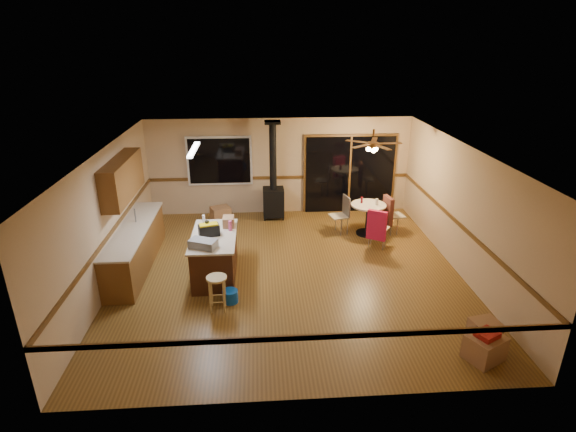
{
  "coord_description": "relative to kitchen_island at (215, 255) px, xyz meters",
  "views": [
    {
      "loc": [
        -0.58,
        -8.18,
        4.57
      ],
      "look_at": [
        0.0,
        0.3,
        1.15
      ],
      "focal_mm": 28.0,
      "sensor_mm": 36.0,
      "label": 1
    }
  ],
  "objects": [
    {
      "name": "wall_front",
      "position": [
        1.5,
        -3.5,
        0.85
      ],
      "size": [
        7.0,
        0.0,
        7.0
      ],
      "primitive_type": "plane",
      "rotation": [
        -1.57,
        0.0,
        0.0
      ],
      "color": "tan",
      "rests_on": "ground"
    },
    {
      "name": "toolbox_black",
      "position": [
        -0.08,
        -0.0,
        0.56
      ],
      "size": [
        0.44,
        0.31,
        0.22
      ],
      "primitive_type": "cube",
      "rotation": [
        0.0,
        0.0,
        0.26
      ],
      "color": "black",
      "rests_on": "kitchen_island"
    },
    {
      "name": "box_under_window",
      "position": [
        -0.11,
        2.95,
        -0.26
      ],
      "size": [
        0.59,
        0.54,
        0.38
      ],
      "primitive_type": "cube",
      "rotation": [
        0.0,
        0.0,
        0.41
      ],
      "color": "#8A603D",
      "rests_on": "floor"
    },
    {
      "name": "wood_stove",
      "position": [
        1.3,
        3.05,
        0.28
      ],
      "size": [
        0.55,
        0.5,
        2.52
      ],
      "color": "black",
      "rests_on": "ground"
    },
    {
      "name": "window",
      "position": [
        -0.1,
        3.45,
        1.05
      ],
      "size": [
        1.72,
        0.1,
        1.32
      ],
      "primitive_type": "cube",
      "color": "black",
      "rests_on": "ground"
    },
    {
      "name": "countertop",
      "position": [
        -1.7,
        0.5,
        0.43
      ],
      "size": [
        0.64,
        3.04,
        0.04
      ],
      "primitive_type": "cube",
      "color": "#C0AE95",
      "rests_on": "lower_cabinets"
    },
    {
      "name": "glass_red",
      "position": [
        3.42,
        1.94,
        0.4
      ],
      "size": [
        0.07,
        0.07,
        0.15
      ],
      "primitive_type": "cylinder",
      "rotation": [
        0.0,
        0.0,
        0.28
      ],
      "color": "#590C14",
      "rests_on": "dining_table"
    },
    {
      "name": "dining_table",
      "position": [
        3.57,
        1.84,
        0.08
      ],
      "size": [
        0.85,
        0.85,
        0.78
      ],
      "color": "black",
      "rests_on": "ground"
    },
    {
      "name": "wall_left",
      "position": [
        -2.0,
        0.0,
        0.85
      ],
      "size": [
        0.0,
        7.0,
        7.0
      ],
      "primitive_type": "plane",
      "rotation": [
        1.57,
        0.0,
        1.57
      ],
      "color": "tan",
      "rests_on": "ground"
    },
    {
      "name": "lower_cabinets",
      "position": [
        -1.7,
        0.5,
        -0.02
      ],
      "size": [
        0.6,
        3.0,
        0.86
      ],
      "primitive_type": "cube",
      "color": "brown",
      "rests_on": "ground"
    },
    {
      "name": "floor",
      "position": [
        1.5,
        0.0,
        -0.45
      ],
      "size": [
        7.0,
        7.0,
        0.0
      ],
      "primitive_type": "plane",
      "color": "brown",
      "rests_on": "ground"
    },
    {
      "name": "wall_back",
      "position": [
        1.5,
        3.5,
        0.85
      ],
      "size": [
        7.0,
        0.0,
        7.0
      ],
      "primitive_type": "plane",
      "rotation": [
        1.57,
        0.0,
        0.0
      ],
      "color": "tan",
      "rests_on": "ground"
    },
    {
      "name": "kitchen_island",
      "position": [
        0.0,
        0.0,
        0.0
      ],
      "size": [
        0.88,
        1.68,
        0.9
      ],
      "color": "#3B1C0E",
      "rests_on": "ground"
    },
    {
      "name": "wall_right",
      "position": [
        5.0,
        0.0,
        0.85
      ],
      "size": [
        0.0,
        7.0,
        7.0
      ],
      "primitive_type": "plane",
      "rotation": [
        1.57,
        0.0,
        -1.57
      ],
      "color": "tan",
      "rests_on": "ground"
    },
    {
      "name": "upper_cabinets",
      "position": [
        -1.83,
        0.7,
        1.45
      ],
      "size": [
        0.35,
        2.0,
        0.8
      ],
      "primitive_type": "cube",
      "color": "brown",
      "rests_on": "ground"
    },
    {
      "name": "bar_stool",
      "position": [
        0.14,
        -1.25,
        -0.12
      ],
      "size": [
        0.4,
        0.4,
        0.66
      ],
      "primitive_type": "cylinder",
      "rotation": [
        0.0,
        0.0,
        -0.12
      ],
      "color": "tan",
      "rests_on": "floor"
    },
    {
      "name": "chair_near",
      "position": [
        3.57,
        0.99,
        0.14
      ],
      "size": [
        0.6,
        0.61,
        0.7
      ],
      "color": "tan",
      "rests_on": "ground"
    },
    {
      "name": "glass_cream",
      "position": [
        3.75,
        1.79,
        0.4
      ],
      "size": [
        0.08,
        0.08,
        0.15
      ],
      "primitive_type": "cylinder",
      "rotation": [
        0.0,
        0.0,
        0.33
      ],
      "color": "beige",
      "rests_on": "dining_table"
    },
    {
      "name": "chair_right",
      "position": [
        4.08,
        1.86,
        0.14
      ],
      "size": [
        0.52,
        0.49,
        0.7
      ],
      "color": "tan",
      "rests_on": "ground"
    },
    {
      "name": "bottle_dark",
      "position": [
        -0.12,
        0.05,
        0.59
      ],
      "size": [
        0.1,
        0.1,
        0.29
      ],
      "primitive_type": "cylinder",
      "rotation": [
        0.0,
        0.0,
        -0.18
      ],
      "color": "black",
      "rests_on": "kitchen_island"
    },
    {
      "name": "blue_bucket",
      "position": [
        0.34,
        -1.02,
        -0.33
      ],
      "size": [
        0.33,
        0.33,
        0.24
      ],
      "primitive_type": "cylinder",
      "rotation": [
        0.0,
        0.0,
        -0.18
      ],
      "color": "blue",
      "rests_on": "floor"
    },
    {
      "name": "toolbox_grey",
      "position": [
        -0.14,
        -0.54,
        0.53
      ],
      "size": [
        0.57,
        0.45,
        0.16
      ],
      "primitive_type": "cube",
      "rotation": [
        0.0,
        0.0,
        -0.39
      ],
      "color": "slate",
      "rests_on": "kitchen_island"
    },
    {
      "name": "ceiling",
      "position": [
        1.5,
        0.0,
        2.15
      ],
      "size": [
        7.0,
        7.0,
        0.0
      ],
      "primitive_type": "plane",
      "rotation": [
        3.14,
        0.0,
        0.0
      ],
      "color": "silver",
      "rests_on": "ground"
    },
    {
      "name": "box_corner_b",
      "position": [
        4.48,
        -2.41,
        -0.28
      ],
      "size": [
        0.49,
        0.44,
        0.34
      ],
      "primitive_type": "cube",
      "rotation": [
        0.0,
        0.0,
        0.18
      ],
      "color": "#8A603D",
      "rests_on": "floor"
    },
    {
      "name": "box_on_island",
      "position": [
        0.27,
        0.44,
        0.55
      ],
      "size": [
        0.22,
        0.31,
        0.2
      ],
      "primitive_type": "cube",
      "rotation": [
        0.0,
        0.0,
        -0.0
      ],
      "color": "#8A603D",
      "rests_on": "kitchen_island"
    },
    {
      "name": "bottle_pink",
      "position": [
        0.32,
        0.21,
        0.55
      ],
      "size": [
        0.07,
        0.07,
        0.21
      ],
      "primitive_type": "cylinder",
      "rotation": [
        0.0,
        0.0,
        0.1
      ],
      "color": "#D84C8C",
      "rests_on": "kitchen_island"
    },
    {
      "name": "box_corner_a",
      "position": [
        4.26,
        -2.86,
        -0.25
      ],
      "size": [
        0.67,
        0.63,
        0.4
      ],
      "primitive_type": "cube",
      "rotation": [
        0.0,
        0.0,
        0.48
      ],
      "color": "#8A603D",
      "rests_on": "floor"
    },
    {
      "name": "toolbox_yellow_lid",
      "position": [
        -0.08,
        -0.0,
        0.68
      ],
      "size": [
        0.39,
        0.27,
        0.03
      ],
      "primitive_type": "cube",
      "rotation": [
        0.0,
        0.0,
        0.26
      ],
      "color": "gold",
      "rests_on": "toolbox_black"
    },
    {
      "name": "chair_left",
      "position": [
        2.97,
        1.97,
        0.14
      ],
      "size": [
        0.49,
        0.48,
        0.51
      ],
      "color": "tan",
      "rests_on": "ground"
    },
    {
      "name": "ceiling_fan",
      "position": [
        3.57,
        1.84,
        1.76
      ],
      "size": [
        0.24,
        0.24,
        0.55
      ],
      "color": "brown",
      "rests_on": "ceiling"
    },
    {
      "name": "box_small_red",
      "position": [
        4.26,
        -2.86,
        -0.01
      ],
      "size": [
        0.4,
        0.38,
        0.08
      ],
      "primitive_type": "cube",
      "rotation": [
        0.0,
        0.0,
        0.48
      ],
      "color": "maroon",
      "rests_on": "box_corner_a"
    },
    {
      "name": "bottle_white",
      "position": [
        -0.25,
        0.62,
        0.54
      ],
      "size": [
        0.08,
        0.08,
        0.19
      ],
      "primitive_type": "cylinder",
      "rotation": [
        0.0,
        0.0,
        0.34
      ],
      "color": "white",
      "rests_on": "kitchen_island"
    },
    {
      "name": "fluorescent_strip",
      "position": [
        -0.3,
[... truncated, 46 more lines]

